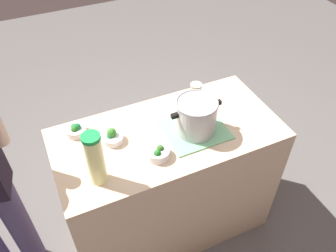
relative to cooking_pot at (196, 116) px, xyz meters
The scene contains 9 objects.
ground_plane 1.06m from the cooking_pot, 19.26° to the right, with size 8.00×8.00×0.00m, color #605C5A.
counter_slab 0.60m from the cooking_pot, 19.26° to the right, with size 1.32×0.65×0.94m, color beige.
dish_cloth 0.11m from the cooking_pot, 90.00° to the left, with size 0.35×0.30×0.01m, color #77BC8A.
cooking_pot is the anchor object (origin of this frame).
lemonade_pitcher 0.61m from the cooking_pot, 10.70° to the left, with size 0.09×0.09×0.31m.
mason_jar 0.25m from the cooking_pot, 117.85° to the right, with size 0.07×0.07×0.15m.
broccoli_bowl_front 0.48m from the cooking_pot, 14.39° to the right, with size 0.12×0.12×0.08m.
broccoli_bowl_center 0.30m from the cooking_pot, 18.91° to the left, with size 0.13×0.13×0.07m.
broccoli_bowl_back 0.69m from the cooking_pot, 22.77° to the right, with size 0.12×0.12×0.07m.
Camera 1 is at (0.59, 1.29, 2.32)m, focal length 36.94 mm.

